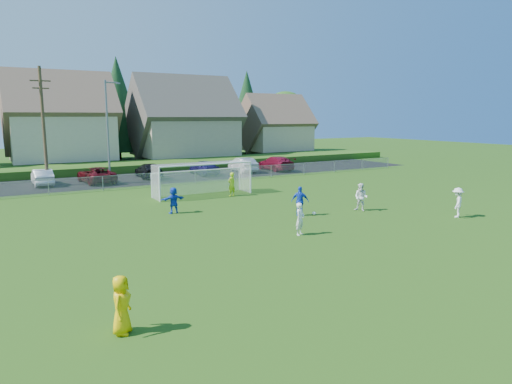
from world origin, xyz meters
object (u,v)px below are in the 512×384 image
Objects in this scene: car_c at (96,175)px; car_g at (276,163)px; car_e at (204,167)px; referee at (121,305)px; player_blue_a at (300,201)px; goalkeeper at (232,184)px; car_d at (149,171)px; car_f at (243,165)px; car_b at (42,177)px; player_blue_b at (174,200)px; player_white_a at (300,219)px; soccer_ball at (314,213)px; player_white_c at (457,203)px; soccer_goal at (202,174)px; player_white_b at (361,197)px.

car_g is (19.00, -0.26, 0.06)m from car_c.
referee is at bearing 63.09° from car_e.
car_g is at bearing 173.88° from car_c.
referee is 34.25m from car_e.
goalkeeper is (-0.36, 8.17, -0.00)m from player_blue_a.
car_f is at bearing -178.92° from car_d.
car_d is (5.09, 0.85, -0.01)m from car_c.
car_d is (9.43, -0.05, -0.01)m from car_b.
goalkeeper is at bearing -149.85° from player_blue_b.
player_blue_a is 1.09× the size of player_blue_b.
player_white_a reaches higher than car_g.
soccer_ball is 8.60m from goalkeeper.
referee reaches higher than player_white_a.
car_b is at bearing -17.07° from car_c.
referee is at bearing -18.33° from player_white_c.
player_blue_b is 0.92× the size of goalkeeper.
car_f is at bearing -176.89° from car_e.
car_e is at bearing 65.03° from soccer_goal.
goalkeeper reaches higher than car_d.
player_white_a is at bearing -26.24° from referee.
car_d is at bearing 14.74° from referee.
player_blue_a is 0.33× the size of car_g.
car_b is 19.53m from car_f.
car_c is at bearing 23.27° from referee.
car_g is at bearing 135.58° from player_white_b.
player_blue_a is at bearing 119.08° from car_b.
car_d is at bearing -40.04° from player_blue_a.
car_c is at bearing 74.09° from player_white_a.
referee is 0.39× the size of car_b.
player_blue_a reaches higher than player_white_a.
player_white_b is at bearing 86.98° from car_f.
car_e is 4.61m from car_f.
car_b reaches higher than soccer_ball.
player_white_c reaches higher than car_d.
player_blue_b is at bearing 55.40° from car_f.
car_d is 1.08× the size of car_e.
car_e is at bearing -121.31° from player_blue_b.
referee is 15.81m from player_blue_b.
car_c reaches higher than soccer_ball.
referee is at bearing 75.50° from car_d.
car_e is at bearing -0.28° from car_g.
soccer_goal is (0.41, -11.63, 0.93)m from car_d.
car_b is (-16.12, 22.13, -0.17)m from player_white_b.
player_blue_a is 0.38× the size of car_f.
goalkeeper is (-1.18, 8.48, 0.78)m from soccer_ball.
player_blue_a is at bearing -126.58° from player_white_b.
car_c is 19.00m from car_g.
soccer_goal reaches higher than car_b.
soccer_ball is 0.14× the size of player_blue_b.
car_d is (0.10, 24.89, -0.12)m from player_white_a.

